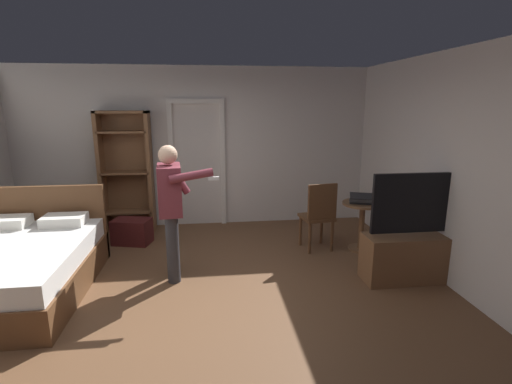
{
  "coord_description": "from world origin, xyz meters",
  "views": [
    {
      "loc": [
        0.21,
        -3.72,
        2.07
      ],
      "look_at": [
        0.75,
        0.55,
        1.05
      ],
      "focal_mm": 26.5,
      "sensor_mm": 36.0,
      "label": 1
    }
  ],
  "objects_px": {
    "tv_flatscreen": "(416,250)",
    "bottle_on_table": "(376,195)",
    "side_table": "(362,219)",
    "person_blue_shirt": "(171,203)",
    "laptop": "(361,200)",
    "bed": "(14,267)",
    "bookshelf": "(126,168)",
    "wooden_chair": "(319,214)",
    "suitcase_dark": "(132,231)"
  },
  "relations": [
    {
      "from": "side_table",
      "to": "laptop",
      "type": "bearing_deg",
      "value": -137.3
    },
    {
      "from": "bottle_on_table",
      "to": "wooden_chair",
      "type": "xyz_separation_m",
      "value": [
        -0.76,
        0.14,
        -0.28
      ]
    },
    {
      "from": "bookshelf",
      "to": "laptop",
      "type": "distance_m",
      "value": 3.7
    },
    {
      "from": "wooden_chair",
      "to": "bed",
      "type": "bearing_deg",
      "value": -168.03
    },
    {
      "from": "bookshelf",
      "to": "tv_flatscreen",
      "type": "bearing_deg",
      "value": -31.93
    },
    {
      "from": "side_table",
      "to": "person_blue_shirt",
      "type": "bearing_deg",
      "value": -167.95
    },
    {
      "from": "tv_flatscreen",
      "to": "side_table",
      "type": "distance_m",
      "value": 1.02
    },
    {
      "from": "person_blue_shirt",
      "to": "suitcase_dark",
      "type": "xyz_separation_m",
      "value": [
        -0.73,
        1.22,
        -0.75
      ]
    },
    {
      "from": "wooden_chair",
      "to": "bookshelf",
      "type": "bearing_deg",
      "value": 155.67
    },
    {
      "from": "wooden_chair",
      "to": "tv_flatscreen",
      "type": "bearing_deg",
      "value": -49.49
    },
    {
      "from": "bed",
      "to": "tv_flatscreen",
      "type": "height_order",
      "value": "tv_flatscreen"
    },
    {
      "from": "suitcase_dark",
      "to": "person_blue_shirt",
      "type": "bearing_deg",
      "value": -44.53
    },
    {
      "from": "tv_flatscreen",
      "to": "person_blue_shirt",
      "type": "distance_m",
      "value": 2.94
    },
    {
      "from": "bookshelf",
      "to": "wooden_chair",
      "type": "relative_size",
      "value": 1.97
    },
    {
      "from": "bed",
      "to": "bottle_on_table",
      "type": "xyz_separation_m",
      "value": [
        4.44,
        0.64,
        0.52
      ]
    },
    {
      "from": "side_table",
      "to": "suitcase_dark",
      "type": "xyz_separation_m",
      "value": [
        -3.31,
        0.67,
        -0.28
      ]
    },
    {
      "from": "laptop",
      "to": "person_blue_shirt",
      "type": "distance_m",
      "value": 2.59
    },
    {
      "from": "tv_flatscreen",
      "to": "wooden_chair",
      "type": "relative_size",
      "value": 1.32
    },
    {
      "from": "bottle_on_table",
      "to": "suitcase_dark",
      "type": "xyz_separation_m",
      "value": [
        -3.45,
        0.75,
        -0.64
      ]
    },
    {
      "from": "bed",
      "to": "wooden_chair",
      "type": "relative_size",
      "value": 2.06
    },
    {
      "from": "bed",
      "to": "side_table",
      "type": "bearing_deg",
      "value": 9.57
    },
    {
      "from": "bookshelf",
      "to": "person_blue_shirt",
      "type": "relative_size",
      "value": 1.21
    },
    {
      "from": "bed",
      "to": "laptop",
      "type": "distance_m",
      "value": 4.33
    },
    {
      "from": "bed",
      "to": "bookshelf",
      "type": "height_order",
      "value": "bookshelf"
    },
    {
      "from": "bed",
      "to": "bookshelf",
      "type": "bearing_deg",
      "value": 67.88
    },
    {
      "from": "bookshelf",
      "to": "laptop",
      "type": "relative_size",
      "value": 4.68
    },
    {
      "from": "bed",
      "to": "bookshelf",
      "type": "relative_size",
      "value": 1.04
    },
    {
      "from": "side_table",
      "to": "wooden_chair",
      "type": "height_order",
      "value": "wooden_chair"
    },
    {
      "from": "bed",
      "to": "laptop",
      "type": "bearing_deg",
      "value": 9.13
    },
    {
      "from": "wooden_chair",
      "to": "person_blue_shirt",
      "type": "height_order",
      "value": "person_blue_shirt"
    },
    {
      "from": "laptop",
      "to": "bottle_on_table",
      "type": "bearing_deg",
      "value": -12.02
    },
    {
      "from": "wooden_chair",
      "to": "suitcase_dark",
      "type": "height_order",
      "value": "wooden_chair"
    },
    {
      "from": "bookshelf",
      "to": "wooden_chair",
      "type": "height_order",
      "value": "bookshelf"
    },
    {
      "from": "side_table",
      "to": "person_blue_shirt",
      "type": "distance_m",
      "value": 2.68
    },
    {
      "from": "tv_flatscreen",
      "to": "suitcase_dark",
      "type": "relative_size",
      "value": 2.42
    },
    {
      "from": "laptop",
      "to": "wooden_chair",
      "type": "distance_m",
      "value": 0.62
    },
    {
      "from": "laptop",
      "to": "bed",
      "type": "bearing_deg",
      "value": -170.87
    },
    {
      "from": "laptop",
      "to": "person_blue_shirt",
      "type": "bearing_deg",
      "value": -168.63
    },
    {
      "from": "bookshelf",
      "to": "bottle_on_table",
      "type": "relative_size",
      "value": 6.57
    },
    {
      "from": "tv_flatscreen",
      "to": "person_blue_shirt",
      "type": "xyz_separation_m",
      "value": [
        -2.85,
        0.43,
        0.56
      ]
    },
    {
      "from": "bed",
      "to": "suitcase_dark",
      "type": "relative_size",
      "value": 3.78
    },
    {
      "from": "wooden_chair",
      "to": "suitcase_dark",
      "type": "distance_m",
      "value": 2.78
    },
    {
      "from": "side_table",
      "to": "bookshelf",
      "type": "bearing_deg",
      "value": 158.79
    },
    {
      "from": "tv_flatscreen",
      "to": "laptop",
      "type": "height_order",
      "value": "tv_flatscreen"
    },
    {
      "from": "bed",
      "to": "person_blue_shirt",
      "type": "bearing_deg",
      "value": 5.78
    },
    {
      "from": "tv_flatscreen",
      "to": "laptop",
      "type": "distance_m",
      "value": 1.06
    },
    {
      "from": "tv_flatscreen",
      "to": "suitcase_dark",
      "type": "xyz_separation_m",
      "value": [
        -3.58,
        1.65,
        -0.19
      ]
    },
    {
      "from": "bottle_on_table",
      "to": "wooden_chair",
      "type": "distance_m",
      "value": 0.82
    },
    {
      "from": "tv_flatscreen",
      "to": "bed",
      "type": "bearing_deg",
      "value": 176.77
    },
    {
      "from": "tv_flatscreen",
      "to": "bottle_on_table",
      "type": "bearing_deg",
      "value": 98.34
    }
  ]
}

